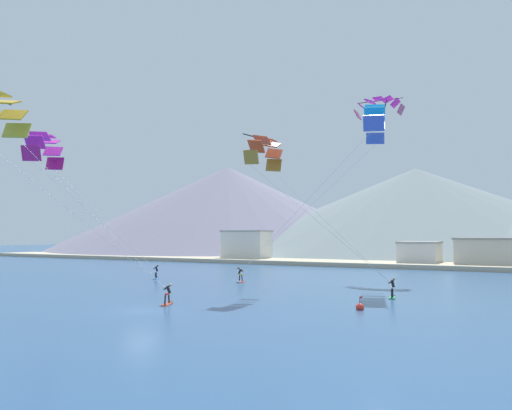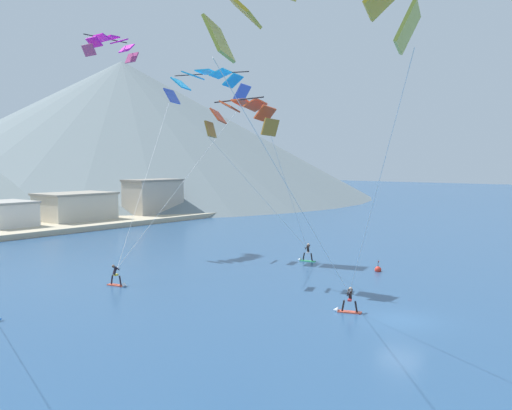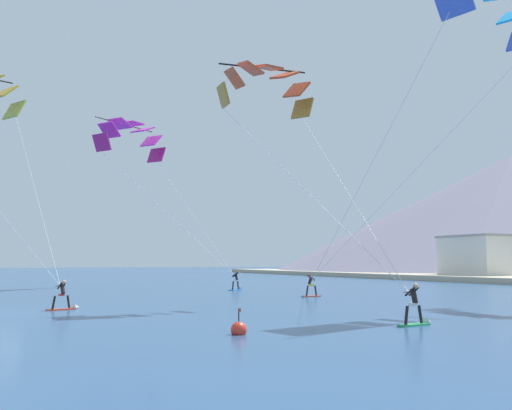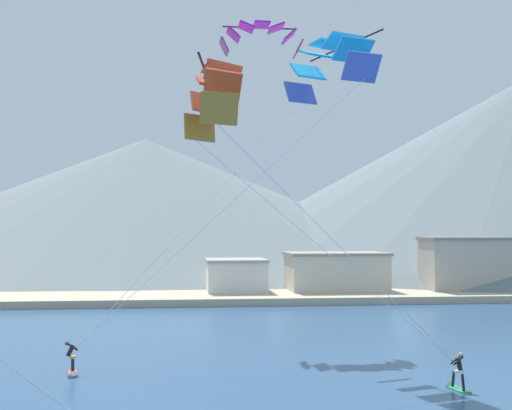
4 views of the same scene
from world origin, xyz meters
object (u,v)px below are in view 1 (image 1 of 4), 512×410
Objects in this scene: parafoil_kite_distant_high_outer at (379,105)px; kitesurfer_near_trail at (169,298)px; parafoil_kite_mid_center at (375,120)px; parafoil_kite_far_left at (45,147)px; kitesurfer_mid_center at (240,278)px; race_marker_buoy at (360,307)px; kitesurfer_far_left at (156,275)px; parafoil_kite_near_lead at (266,150)px; kitesurfer_near_lead at (393,292)px.

kitesurfer_near_trail is at bearing -102.46° from parafoil_kite_distant_high_outer.
parafoil_kite_distant_high_outer is at bearing 102.91° from parafoil_kite_mid_center.
parafoil_kite_mid_center is 1.09× the size of parafoil_kite_far_left.
parafoil_kite_distant_high_outer reaches higher than kitesurfer_near_trail.
kitesurfer_mid_center is at bearing -126.83° from parafoil_kite_distant_high_outer.
kitesurfer_far_left is at bearing 157.35° from race_marker_buoy.
kitesurfer_far_left reaches higher than kitesurfer_mid_center.
parafoil_kite_mid_center is (24.11, 4.88, 16.11)m from kitesurfer_far_left.
parafoil_kite_near_lead is 17.39m from race_marker_buoy.
kitesurfer_near_lead reaches higher than kitesurfer_near_trail.
kitesurfer_far_left is at bearing -174.11° from kitesurfer_mid_center.
parafoil_kite_mid_center reaches higher than kitesurfer_near_lead.
kitesurfer_mid_center is at bearing 163.66° from kitesurfer_near_lead.
parafoil_kite_mid_center is (-3.74, 8.89, 16.12)m from kitesurfer_near_lead.
parafoil_kite_distant_high_outer is (11.10, 14.82, 20.59)m from kitesurfer_mid_center.
parafoil_kite_far_left is 39.98m from parafoil_kite_distant_high_outer.
kitesurfer_near_trail is 1.74× the size of race_marker_buoy.
race_marker_buoy is (17.01, -12.56, -0.33)m from kitesurfer_mid_center.
parafoil_kite_far_left is at bearing -176.23° from parafoil_kite_near_lead.
kitesurfer_mid_center is (-4.11, 16.82, 0.06)m from kitesurfer_near_trail.
kitesurfer_mid_center is 0.12× the size of parafoil_kite_far_left.
kitesurfer_mid_center is at bearing 21.44° from parafoil_kite_far_left.
kitesurfer_near_lead is 1.00× the size of kitesurfer_mid_center.
parafoil_kite_far_left is 14.77× the size of race_marker_buoy.
parafoil_kite_near_lead is 27.75m from parafoil_kite_far_left.
parafoil_kite_distant_high_outer is at bearing 78.02° from parafoil_kite_near_lead.
kitesurfer_mid_center is at bearing -164.42° from parafoil_kite_mid_center.
parafoil_kite_far_left is 2.50× the size of parafoil_kite_distant_high_outer.
kitesurfer_far_left is 0.12× the size of parafoil_kite_far_left.
parafoil_kite_mid_center is at bearing 19.18° from parafoil_kite_far_left.
kitesurfer_near_lead is at bearing -72.53° from parafoil_kite_distant_high_outer.
race_marker_buoy is at bearing -78.29° from parafoil_kite_mid_center.
kitesurfer_mid_center is at bearing 135.71° from parafoil_kite_near_lead.
parafoil_kite_mid_center is 12.16m from parafoil_kite_distant_high_outer.
parafoil_kite_near_lead is 23.30m from parafoil_kite_distant_high_outer.
kitesurfer_near_trail is at bearing -138.49° from kitesurfer_near_lead.
kitesurfer_far_left is 0.11× the size of parafoil_kite_mid_center.
parafoil_kite_far_left is at bearing -145.73° from kitesurfer_far_left.
parafoil_kite_distant_high_outer is at bearing 102.19° from race_marker_buoy.
parafoil_kite_far_left reaches higher than parafoil_kite_near_lead.
parafoil_kite_mid_center reaches higher than parafoil_kite_near_lead.
parafoil_kite_distant_high_outer is 5.90× the size of race_marker_buoy.
parafoil_kite_near_lead is (6.59, -6.43, 12.16)m from kitesurfer_mid_center.
parafoil_kite_mid_center is 36.69m from parafoil_kite_far_left.
parafoil_kite_distant_high_outer reaches higher than parafoil_kite_near_lead.
kitesurfer_mid_center is 1.03× the size of kitesurfer_far_left.
kitesurfer_mid_center is 15.25m from parafoil_kite_near_lead.
parafoil_kite_far_left is 41.06m from race_marker_buoy.
kitesurfer_far_left is 0.14× the size of parafoil_kite_near_lead.
parafoil_kite_distant_high_outer is at bearing 36.38° from kitesurfer_far_left.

